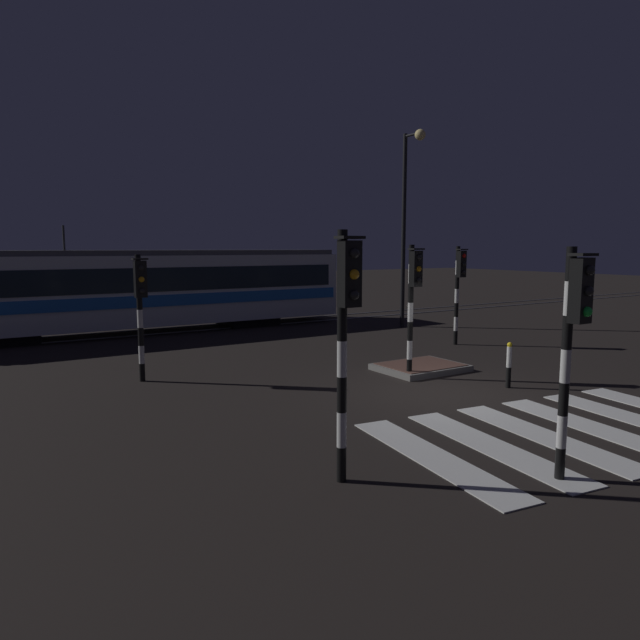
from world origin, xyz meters
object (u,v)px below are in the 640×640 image
(traffic_light_kerb_mid_left, at_px, (573,329))
(tram, at_px, (137,289))
(bollard_island_edge, at_px, (509,365))
(traffic_light_corner_far_right, at_px, (459,280))
(street_lamp_trackside_right, at_px, (408,207))
(traffic_light_corner_far_left, at_px, (140,299))
(traffic_light_corner_near_left, at_px, (346,319))
(traffic_light_median_centre, at_px, (413,291))

(traffic_light_kerb_mid_left, height_order, tram, tram)
(bollard_island_edge, bearing_deg, traffic_light_kerb_mid_left, -132.38)
(traffic_light_kerb_mid_left, height_order, bollard_island_edge, traffic_light_kerb_mid_left)
(traffic_light_corner_far_right, height_order, street_lamp_trackside_right, street_lamp_trackside_right)
(traffic_light_kerb_mid_left, height_order, traffic_light_corner_far_left, traffic_light_kerb_mid_left)
(traffic_light_corner_far_left, distance_m, tram, 8.72)
(traffic_light_corner_far_left, xyz_separation_m, bollard_island_edge, (7.27, -5.27, -1.54))
(traffic_light_corner_near_left, relative_size, bollard_island_edge, 3.24)
(traffic_light_corner_near_left, bearing_deg, bollard_island_edge, 21.13)
(traffic_light_corner_far_right, distance_m, traffic_light_median_centre, 5.64)
(traffic_light_corner_far_right, xyz_separation_m, street_lamp_trackside_right, (1.43, 4.39, 2.77))
(traffic_light_kerb_mid_left, bearing_deg, tram, 94.39)
(tram, bearing_deg, traffic_light_kerb_mid_left, -85.61)
(traffic_light_kerb_mid_left, distance_m, traffic_light_corner_near_left, 3.18)
(traffic_light_corner_far_right, relative_size, street_lamp_trackside_right, 0.42)
(traffic_light_kerb_mid_left, distance_m, traffic_light_median_centre, 6.62)
(traffic_light_kerb_mid_left, bearing_deg, traffic_light_corner_near_left, 148.82)
(traffic_light_kerb_mid_left, height_order, street_lamp_trackside_right, street_lamp_trackside_right)
(traffic_light_corner_far_left, bearing_deg, traffic_light_median_centre, -28.98)
(traffic_light_corner_near_left, height_order, traffic_light_corner_far_left, traffic_light_corner_near_left)
(traffic_light_corner_far_left, xyz_separation_m, street_lamp_trackside_right, (12.12, 4.14, 2.91))
(traffic_light_kerb_mid_left, height_order, traffic_light_median_centre, traffic_light_median_centre)
(traffic_light_median_centre, bearing_deg, street_lamp_trackside_right, 50.27)
(bollard_island_edge, bearing_deg, traffic_light_corner_near_left, -158.87)
(traffic_light_corner_far_right, xyz_separation_m, traffic_light_corner_near_left, (-9.94, -7.53, 0.13))
(traffic_light_corner_near_left, distance_m, bollard_island_edge, 7.21)
(traffic_light_corner_near_left, distance_m, street_lamp_trackside_right, 16.69)
(traffic_light_corner_far_right, height_order, bollard_island_edge, traffic_light_corner_far_right)
(traffic_light_corner_far_left, bearing_deg, tram, 76.04)
(traffic_light_corner_far_right, xyz_separation_m, tram, (-8.59, 8.71, -0.49))
(traffic_light_corner_far_right, height_order, traffic_light_corner_far_left, traffic_light_corner_far_right)
(tram, bearing_deg, traffic_light_corner_near_left, -94.73)
(traffic_light_corner_far_right, relative_size, tram, 0.20)
(traffic_light_median_centre, bearing_deg, tram, 108.13)
(traffic_light_corner_far_right, height_order, traffic_light_median_centre, traffic_light_median_centre)
(traffic_light_median_centre, height_order, tram, tram)
(street_lamp_trackside_right, bearing_deg, traffic_light_median_centre, -129.73)
(traffic_light_corner_far_left, relative_size, tram, 0.18)
(traffic_light_corner_near_left, xyz_separation_m, traffic_light_corner_far_left, (-0.76, 7.79, -0.27))
(traffic_light_corner_near_left, bearing_deg, traffic_light_median_centre, 40.89)
(traffic_light_corner_near_left, xyz_separation_m, bollard_island_edge, (6.51, 2.52, -1.81))
(traffic_light_kerb_mid_left, relative_size, bollard_island_edge, 3.03)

